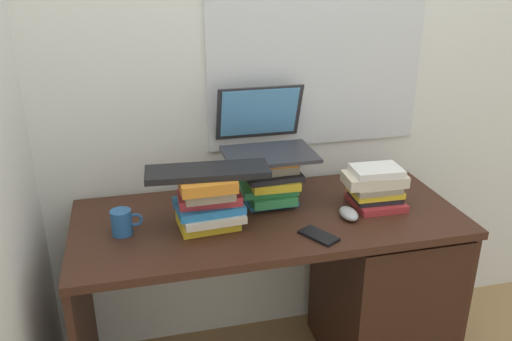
# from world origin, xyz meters

# --- Properties ---
(wall_back) EXTENTS (6.00, 0.06, 2.60)m
(wall_back) POSITION_xyz_m (0.00, 0.35, 1.30)
(wall_back) COLOR silver
(wall_back) RESTS_ON ground
(desk) EXTENTS (1.42, 0.61, 0.74)m
(desk) POSITION_xyz_m (0.36, -0.02, 0.40)
(desk) COLOR #381E14
(desk) RESTS_ON ground
(book_stack_tall) EXTENTS (0.23, 0.19, 0.19)m
(book_stack_tall) POSITION_xyz_m (0.03, 0.10, 0.83)
(book_stack_tall) COLOR #2672B2
(book_stack_tall) RESTS_ON desk
(book_stack_keyboard_riser) EXTENTS (0.24, 0.20, 0.20)m
(book_stack_keyboard_riser) POSITION_xyz_m (-0.23, -0.03, 0.83)
(book_stack_keyboard_riser) COLOR yellow
(book_stack_keyboard_riser) RESTS_ON desk
(book_stack_side) EXTENTS (0.23, 0.19, 0.16)m
(book_stack_side) POSITION_xyz_m (0.41, -0.02, 0.82)
(book_stack_side) COLOR #B22D33
(book_stack_side) RESTS_ON desk
(laptop) EXTENTS (0.34, 0.32, 0.24)m
(laptop) POSITION_xyz_m (0.03, 0.17, 0.99)
(laptop) COLOR #2D2D33
(laptop) RESTS_ON book_stack_tall
(keyboard) EXTENTS (0.43, 0.17, 0.02)m
(keyboard) POSITION_xyz_m (-0.23, -0.03, 0.95)
(keyboard) COLOR black
(keyboard) RESTS_ON book_stack_keyboard_riser
(computer_mouse) EXTENTS (0.06, 0.10, 0.04)m
(computer_mouse) POSITION_xyz_m (0.28, -0.09, 0.76)
(computer_mouse) COLOR #A5A8AD
(computer_mouse) RESTS_ON desk
(mug) EXTENTS (0.11, 0.07, 0.09)m
(mug) POSITION_xyz_m (-0.52, -0.02, 0.78)
(mug) COLOR #265999
(mug) RESTS_ON desk
(cell_phone) EXTENTS (0.13, 0.15, 0.01)m
(cell_phone) POSITION_xyz_m (0.12, -0.20, 0.74)
(cell_phone) COLOR black
(cell_phone) RESTS_ON desk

